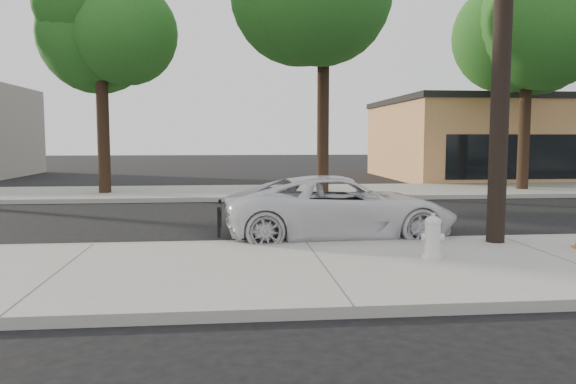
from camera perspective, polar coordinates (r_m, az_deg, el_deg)
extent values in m
plane|color=black|center=(13.08, 0.47, -3.87)|extent=(120.00, 120.00, 0.00)
cube|color=gray|center=(8.88, 3.59, -7.86)|extent=(90.00, 4.40, 0.15)
cube|color=gray|center=(21.47, -2.05, -0.01)|extent=(90.00, 5.00, 0.15)
cube|color=#9E9B93|center=(11.01, 1.69, -5.24)|extent=(90.00, 0.12, 0.16)
cube|color=#C37851|center=(33.69, 25.35, 4.74)|extent=(18.00, 10.00, 4.00)
cylinder|color=black|center=(11.59, 21.06, 17.72)|extent=(0.34, 0.34, 9.00)
cylinder|color=black|center=(21.52, -18.25, 5.60)|extent=(0.44, 0.44, 4.25)
sphere|color=#1B4D16|center=(21.83, -18.53, 14.89)|extent=(4.20, 4.20, 4.20)
sphere|color=#1B4D16|center=(21.53, -17.35, 18.10)|extent=(3.36, 3.36, 3.36)
cylinder|color=black|center=(20.91, 3.57, 6.56)|extent=(0.44, 0.44, 4.75)
sphere|color=#1B4D16|center=(21.36, 3.64, 17.28)|extent=(4.80, 4.80, 4.80)
cylinder|color=black|center=(23.85, 22.86, 5.59)|extent=(0.44, 0.44, 4.40)
sphere|color=#1B4D16|center=(24.16, 23.19, 14.27)|extent=(4.35, 4.35, 4.35)
sphere|color=#1B4D16|center=(24.28, 25.07, 16.94)|extent=(3.48, 3.48, 3.48)
imported|color=white|center=(11.84, 5.30, -1.59)|extent=(4.93, 2.44, 1.34)
cylinder|color=silver|center=(9.63, 14.44, -6.33)|extent=(0.34, 0.34, 0.06)
cylinder|color=silver|center=(9.58, 14.47, -4.80)|extent=(0.26, 0.26, 0.58)
ellipsoid|color=silver|center=(9.53, 14.52, -2.94)|extent=(0.28, 0.28, 0.19)
cylinder|color=silver|center=(9.57, 14.48, -4.46)|extent=(0.38, 0.18, 0.12)
cylinder|color=silver|center=(9.57, 14.48, -4.46)|extent=(0.18, 0.21, 0.15)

